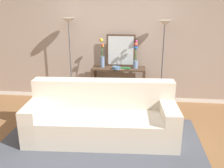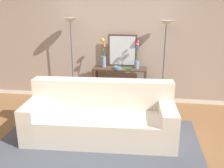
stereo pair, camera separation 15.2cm
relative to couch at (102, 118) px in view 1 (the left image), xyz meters
name	(u,v)px [view 1 (the left image)]	position (x,y,z in m)	size (l,w,h in m)	color
ground_plane	(98,143)	(-0.04, -0.21, -0.32)	(16.00, 16.00, 0.02)	brown
back_wall	(112,39)	(-0.04, 1.77, 1.05)	(12.00, 0.15, 2.73)	white
area_rug	(101,141)	(0.00, -0.16, -0.31)	(3.09, 1.85, 0.01)	#474C56
couch	(102,118)	(0.00, 0.00, 0.00)	(2.36, 1.04, 0.88)	beige
console_table	(118,80)	(0.13, 1.42, 0.24)	(1.11, 0.39, 0.81)	#473323
floor_lamp_left	(69,37)	(-0.89, 1.43, 1.11)	(0.28, 0.28, 1.81)	#4C4C51
floor_lamp_right	(164,40)	(1.03, 1.43, 1.08)	(0.28, 0.28, 1.78)	#4C4C51
wall_mirror	(121,51)	(0.16, 1.58, 0.83)	(0.60, 0.02, 0.67)	#473323
vase_tall_flowers	(102,55)	(-0.22, 1.44, 0.75)	(0.11, 0.12, 0.60)	#6B84AD
vase_short_flowers	(136,57)	(0.48, 1.43, 0.72)	(0.10, 0.14, 0.57)	#6B84AD
fruit_bowl	(116,68)	(0.10, 1.29, 0.53)	(0.17, 0.17, 0.06)	#4C7093
book_stack	(125,68)	(0.28, 1.31, 0.51)	(0.22, 0.15, 0.03)	tan
book_row_under_console	(104,101)	(-0.17, 1.42, -0.26)	(0.30, 0.18, 0.13)	tan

